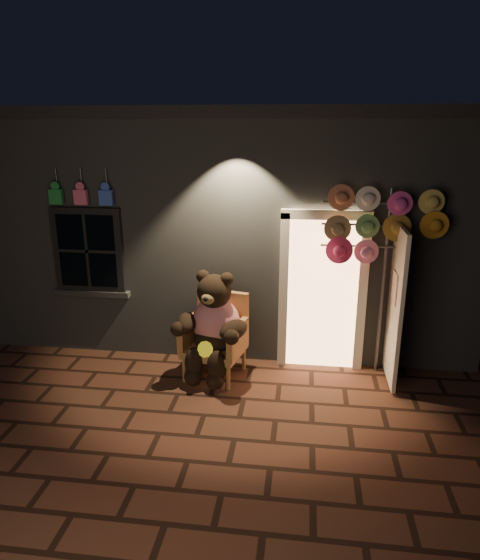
# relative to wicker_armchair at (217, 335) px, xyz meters

# --- Properties ---
(ground) EXTENTS (60.00, 60.00, 0.00)m
(ground) POSITION_rel_wicker_armchair_xyz_m (0.02, -1.05, -0.55)
(ground) COLOR #4D2C1D
(ground) RESTS_ON ground
(shop_building) EXTENTS (7.30, 5.95, 3.51)m
(shop_building) POSITION_rel_wicker_armchair_xyz_m (0.02, 2.94, 1.18)
(shop_building) COLOR slate
(shop_building) RESTS_ON ground
(wicker_armchair) EXTENTS (0.88, 0.83, 1.11)m
(wicker_armchair) POSITION_rel_wicker_armchair_xyz_m (0.00, 0.00, 0.00)
(wicker_armchair) COLOR #B38745
(wicker_armchair) RESTS_ON ground
(teddy_bear) EXTENTS (1.01, 0.89, 1.43)m
(teddy_bear) POSITION_rel_wicker_armchair_xyz_m (-0.02, -0.14, 0.19)
(teddy_bear) COLOR red
(teddy_bear) RESTS_ON ground
(hat_rack) EXTENTS (1.47, 0.22, 2.51)m
(hat_rack) POSITION_rel_wicker_armchair_xyz_m (2.00, 0.23, 1.51)
(hat_rack) COLOR #59595E
(hat_rack) RESTS_ON ground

